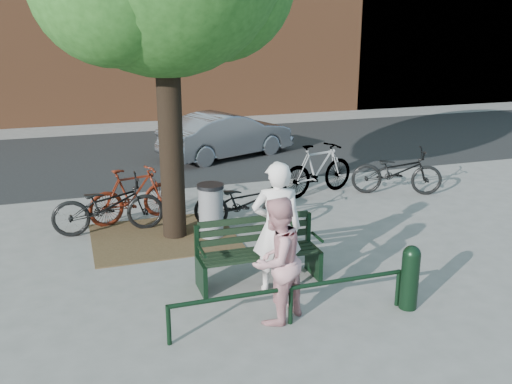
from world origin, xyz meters
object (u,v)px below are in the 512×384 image
object	(u,v)px
parked_car	(227,135)
litter_bin	(211,210)
park_bench	(257,250)
person_left	(277,228)
person_right	(276,261)
bicycle_c	(245,202)
bollard	(410,275)

from	to	relation	value
parked_car	litter_bin	bearing A→B (deg)	141.05
park_bench	person_left	distance (m)	0.59
person_right	bicycle_c	world-z (taller)	person_right
litter_bin	bicycle_c	bearing A→B (deg)	18.36
litter_bin	parked_car	size ratio (longest dim) A/B	0.25
person_left	parked_car	world-z (taller)	person_left
person_right	litter_bin	distance (m)	3.04
person_left	bollard	xyz separation A→B (m)	(1.45, -1.02, -0.45)
person_right	park_bench	bearing A→B (deg)	-128.25
bollard	bicycle_c	bearing A→B (deg)	107.89
litter_bin	parked_car	distance (m)	5.93
person_right	parked_car	size ratio (longest dim) A/B	0.43
person_left	parked_car	xyz separation A→B (m)	(1.49, 7.89, -0.31)
park_bench	bicycle_c	size ratio (longest dim) A/B	0.95
bicycle_c	person_left	bearing A→B (deg)	-167.06
bollard	parked_car	distance (m)	8.91
park_bench	parked_car	bearing A→B (deg)	77.69
bollard	park_bench	bearing A→B (deg)	139.20
litter_bin	bicycle_c	size ratio (longest dim) A/B	0.51
person_right	bollard	bearing A→B (deg)	140.45
person_right	bicycle_c	bearing A→B (deg)	-131.88
person_left	person_right	distance (m)	0.83
person_left	bicycle_c	world-z (taller)	person_left
person_left	litter_bin	size ratio (longest dim) A/B	1.96
person_right	bollard	distance (m)	1.79
person_left	park_bench	bearing A→B (deg)	-52.08
parked_car	park_bench	bearing A→B (deg)	146.90
person_right	bollard	size ratio (longest dim) A/B	1.85
park_bench	person_left	bearing A→B (deg)	-67.22
park_bench	litter_bin	bearing A→B (deg)	96.13
park_bench	parked_car	xyz separation A→B (m)	(1.64, 7.53, 0.13)
person_left	bollard	bearing A→B (deg)	159.96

